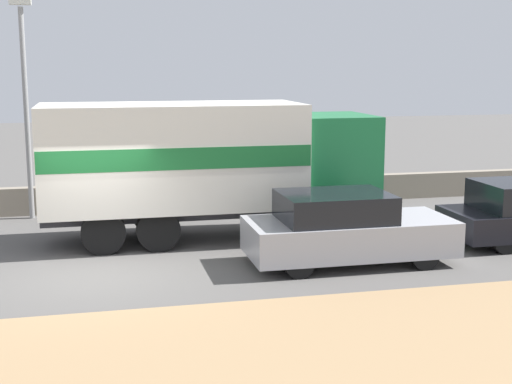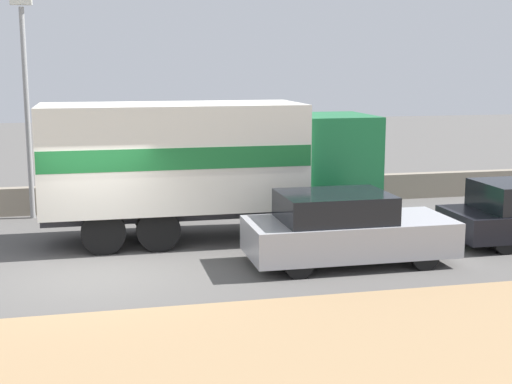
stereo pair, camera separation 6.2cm
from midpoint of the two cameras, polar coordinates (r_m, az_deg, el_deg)
The scene contains 5 objects.
ground_plane at distance 14.89m, azimuth -12.48°, elevation -6.50°, with size 80.00×80.00×0.00m, color #514F4C.
stone_wall_backdrop at distance 21.08m, azimuth -12.67°, elevation -0.50°, with size 60.00×0.35×0.79m.
street_lamp at distance 20.33m, azimuth -17.85°, elevation 7.73°, with size 0.56×0.28×5.95m.
box_truck at distance 17.23m, azimuth -4.12°, elevation 2.54°, with size 8.02×2.56×3.30m.
car_hatchback at distance 15.30m, azimuth 7.27°, elevation -2.94°, with size 4.39×1.88×1.55m.
Camera 2 is at (0.07, -14.28, 4.22)m, focal length 50.00 mm.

